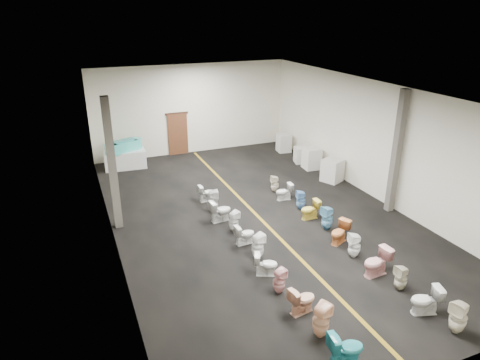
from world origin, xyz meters
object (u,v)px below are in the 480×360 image
(toilet_left_3, at_px, (279,281))
(toilet_right_1, at_px, (426,300))
(toilet_left_2, at_px, (302,300))
(toilet_right_3, at_px, (377,262))
(toilet_right_8, at_px, (301,200))
(toilet_left_5, at_px, (258,246))
(toilet_left_8, at_px, (220,211))
(toilet_right_6, at_px, (327,218))
(toilet_left_0, at_px, (346,348))
(toilet_left_1, at_px, (321,321))
(display_table, at_px, (125,159))
(toilet_right_5, at_px, (340,232))
(toilet_right_2, at_px, (401,278))
(appliance_crate_d, at_px, (284,143))
(bathtub, at_px, (124,146))
(toilet_left_7, at_px, (234,221))
(appliance_crate_a, at_px, (332,170))
(toilet_right_4, at_px, (354,245))
(toilet_right_9, at_px, (284,192))
(toilet_right_10, at_px, (275,184))
(toilet_left_10, at_px, (207,193))
(toilet_left_4, at_px, (266,264))
(toilet_left_9, at_px, (213,201))
(toilet_right_7, at_px, (310,210))
(toilet_right_0, at_px, (458,317))
(toilet_left_6, at_px, (245,234))
(appliance_crate_c, at_px, (302,155))
(appliance_crate_b, at_px, (312,158))

(toilet_left_3, relative_size, toilet_right_1, 0.95)
(toilet_left_2, distance_m, toilet_left_3, 0.92)
(toilet_right_3, relative_size, toilet_right_8, 1.09)
(toilet_left_5, distance_m, toilet_left_8, 2.72)
(toilet_left_3, distance_m, toilet_right_6, 3.99)
(toilet_left_0, distance_m, toilet_left_1, 0.89)
(display_table, relative_size, toilet_right_1, 2.51)
(toilet_right_5, height_order, toilet_right_6, toilet_right_6)
(toilet_right_2, bearing_deg, toilet_left_5, -137.90)
(toilet_left_3, bearing_deg, toilet_right_5, -77.09)
(toilet_left_1, relative_size, toilet_right_3, 1.05)
(appliance_crate_d, bearing_deg, bathtub, 175.49)
(toilet_left_5, bearing_deg, toilet_right_8, -62.88)
(toilet_left_8, bearing_deg, appliance_crate_d, -48.39)
(toilet_right_1, relative_size, toilet_right_3, 0.91)
(toilet_right_3, bearing_deg, toilet_right_8, 173.27)
(toilet_left_7, bearing_deg, toilet_left_2, 160.63)
(toilet_left_8, height_order, toilet_right_3, toilet_right_3)
(toilet_left_0, bearing_deg, toilet_right_5, -24.84)
(toilet_right_3, height_order, toilet_right_8, toilet_right_3)
(appliance_crate_a, xyz_separation_m, toilet_left_5, (-5.56, -4.41, -0.09))
(toilet_left_2, height_order, toilet_left_5, toilet_left_5)
(toilet_right_4, bearing_deg, toilet_right_9, -170.57)
(toilet_left_3, height_order, toilet_right_9, toilet_left_3)
(toilet_right_1, xyz_separation_m, toilet_right_8, (0.14, 6.30, 0.00))
(toilet_right_8, bearing_deg, toilet_right_3, 9.76)
(display_table, bearing_deg, toilet_right_4, -63.88)
(toilet_right_10, bearing_deg, toilet_right_2, 9.44)
(toilet_left_8, distance_m, toilet_left_10, 1.79)
(toilet_right_6, bearing_deg, toilet_right_2, -11.66)
(appliance_crate_a, xyz_separation_m, toilet_left_4, (-5.71, -5.30, -0.16))
(toilet_left_9, relative_size, toilet_right_5, 1.13)
(toilet_right_2, bearing_deg, toilet_left_8, -153.97)
(toilet_right_10, bearing_deg, toilet_right_7, 10.02)
(appliance_crate_d, height_order, toilet_right_0, appliance_crate_d)
(toilet_right_0, distance_m, toilet_right_7, 6.31)
(appliance_crate_d, xyz_separation_m, toilet_right_1, (-2.81, -12.75, -0.09))
(toilet_right_9, bearing_deg, toilet_left_8, -71.04)
(toilet_left_0, height_order, toilet_left_4, toilet_left_0)
(toilet_right_1, distance_m, toilet_right_3, 1.78)
(toilet_left_2, bearing_deg, toilet_left_9, -7.35)
(toilet_left_3, xyz_separation_m, toilet_left_10, (0.06, 6.27, -0.02))
(bathtub, bearing_deg, toilet_right_5, -85.13)
(toilet_left_8, bearing_deg, toilet_left_6, -179.80)
(appliance_crate_c, height_order, toilet_left_10, appliance_crate_c)
(display_table, distance_m, toilet_right_9, 8.00)
(appliance_crate_d, distance_m, toilet_left_1, 13.67)
(appliance_crate_b, relative_size, toilet_left_1, 1.15)
(toilet_left_9, distance_m, toilet_right_0, 8.77)
(toilet_right_9, bearing_deg, toilet_right_1, 4.86)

